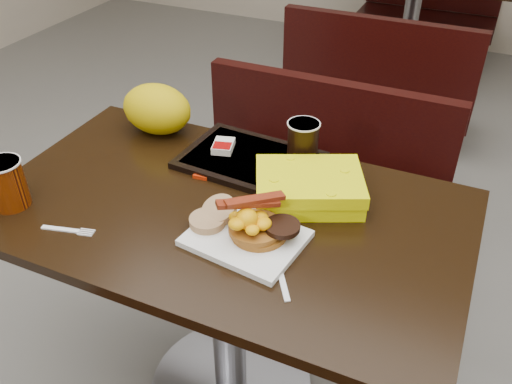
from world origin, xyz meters
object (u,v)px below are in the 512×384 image
at_px(tray, 250,160).
at_px(hashbrown_sleeve_left, 223,146).
at_px(table_far, 409,31).
at_px(coffee_cup_far, 303,142).
at_px(bench_far_n, 427,4).
at_px(platter, 246,238).
at_px(bench_near_n, 309,188).
at_px(pancake_stack, 259,229).
at_px(bench_far_s, 383,74).
at_px(paper_bag, 157,109).
at_px(table_near, 228,311).
at_px(coffee_cup_near, 7,184).
at_px(fork, 60,229).
at_px(clamshell, 309,187).
at_px(knife, 281,276).

distance_m(tray, hashbrown_sleeve_left, 0.09).
distance_m(table_far, coffee_cup_far, 2.38).
xyz_separation_m(bench_far_n, platter, (0.10, -3.39, 0.40)).
xyz_separation_m(bench_near_n, bench_far_n, (0.00, 2.60, 0.00)).
bearing_deg(bench_far_n, hashbrown_sleeve_left, -92.16).
bearing_deg(hashbrown_sleeve_left, pancake_stack, -65.96).
height_order(bench_far_s, paper_bag, paper_bag).
xyz_separation_m(platter, pancake_stack, (0.03, 0.02, 0.02)).
bearing_deg(table_near, coffee_cup_near, -157.48).
height_order(pancake_stack, paper_bag, paper_bag).
xyz_separation_m(table_near, pancake_stack, (0.13, -0.07, 0.40)).
bearing_deg(fork, tray, 43.92).
xyz_separation_m(bench_far_s, bench_far_n, (0.00, 1.40, 0.00)).
relative_size(table_near, fork, 9.21).
height_order(fork, paper_bag, paper_bag).
relative_size(bench_far_s, platter, 3.92).
bearing_deg(tray, table_near, -78.85).
xyz_separation_m(coffee_cup_near, coffee_cup_far, (0.60, 0.47, 0.01)).
xyz_separation_m(tray, paper_bag, (-0.33, 0.05, 0.07)).
bearing_deg(bench_far_n, bench_near_n, -90.00).
relative_size(pancake_stack, coffee_cup_near, 1.05).
xyz_separation_m(table_far, hashbrown_sleeve_left, (-0.12, -2.37, 0.40)).
relative_size(table_far, hashbrown_sleeve_left, 15.83).
distance_m(bench_far_s, coffee_cup_far, 1.70).
relative_size(coffee_cup_far, clamshell, 0.43).
distance_m(table_near, platter, 0.41).
xyz_separation_m(bench_far_n, coffee_cup_far, (0.11, -3.04, 0.47)).
xyz_separation_m(pancake_stack, paper_bag, (-0.49, 0.34, 0.05)).
xyz_separation_m(table_near, paper_bag, (-0.36, 0.27, 0.45)).
relative_size(coffee_cup_near, clamshell, 0.47).
relative_size(tray, clamshell, 1.40).
bearing_deg(table_far, table_near, -90.00).
bearing_deg(platter, coffee_cup_far, 96.62).
bearing_deg(bench_far_n, coffee_cup_near, -97.97).
relative_size(table_far, knife, 7.96).
bearing_deg(paper_bag, bench_far_s, 77.59).
relative_size(bench_far_s, bench_far_n, 1.00).
height_order(bench_near_n, bench_far_n, same).
height_order(fork, hashbrown_sleeve_left, hashbrown_sleeve_left).
bearing_deg(coffee_cup_near, table_near, 22.52).
xyz_separation_m(hashbrown_sleeve_left, clamshell, (0.30, -0.10, 0.01)).
distance_m(table_near, bench_far_s, 1.90).
height_order(bench_near_n, coffee_cup_far, coffee_cup_far).
xyz_separation_m(table_far, paper_bag, (-0.36, -2.33, 0.45)).
bearing_deg(table_near, pancake_stack, -29.48).
relative_size(hashbrown_sleeve_left, clamshell, 0.29).
bearing_deg(coffee_cup_near, pancake_stack, 11.90).
xyz_separation_m(platter, hashbrown_sleeve_left, (-0.22, 0.32, 0.02)).
bearing_deg(platter, coffee_cup_near, -161.63).
xyz_separation_m(pancake_stack, hashbrown_sleeve_left, (-0.24, 0.30, -0.00)).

